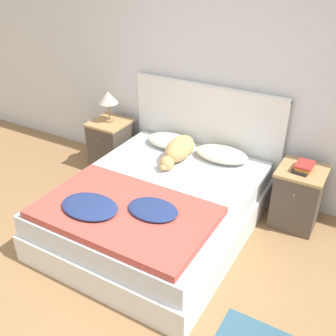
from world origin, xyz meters
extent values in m
plane|color=#997047|center=(0.00, 0.00, 0.00)|extent=(16.00, 16.00, 0.00)
cube|color=silver|center=(0.00, 2.13, 1.27)|extent=(9.00, 0.06, 2.55)
cube|color=white|center=(-0.08, 1.02, 0.14)|extent=(1.65, 2.02, 0.27)
cube|color=silver|center=(-0.08, 1.02, 0.38)|extent=(1.59, 1.96, 0.21)
cube|color=white|center=(-0.08, 2.06, 0.57)|extent=(1.73, 0.04, 1.14)
cylinder|color=white|center=(-0.08, 2.06, 1.14)|extent=(1.73, 0.06, 0.06)
cube|color=#4C4238|center=(-1.21, 1.79, 0.29)|extent=(0.41, 0.42, 0.58)
cube|color=tan|center=(-1.21, 1.79, 0.59)|extent=(0.44, 0.44, 0.03)
sphere|color=tan|center=(-1.21, 1.57, 0.45)|extent=(0.02, 0.02, 0.02)
cube|color=#4C4238|center=(1.04, 1.79, 0.29)|extent=(0.41, 0.42, 0.58)
cube|color=tan|center=(1.04, 1.79, 0.59)|extent=(0.44, 0.44, 0.03)
sphere|color=tan|center=(1.04, 1.57, 0.45)|extent=(0.02, 0.02, 0.02)
ellipsoid|color=beige|center=(-0.39, 1.81, 0.54)|extent=(0.57, 0.34, 0.12)
ellipsoid|color=beige|center=(0.22, 1.81, 0.54)|extent=(0.57, 0.34, 0.12)
cube|color=#BC4C42|center=(-0.08, 0.52, 0.51)|extent=(1.45, 0.91, 0.06)
ellipsoid|color=navy|center=(-0.34, 0.38, 0.57)|extent=(0.51, 0.36, 0.06)
ellipsoid|color=navy|center=(0.13, 0.61, 0.56)|extent=(0.43, 0.32, 0.05)
ellipsoid|color=tan|center=(-0.17, 1.61, 0.60)|extent=(0.23, 0.46, 0.24)
sphere|color=tan|center=(-0.17, 1.34, 0.55)|extent=(0.15, 0.15, 0.15)
ellipsoid|color=tan|center=(-0.17, 1.28, 0.54)|extent=(0.07, 0.08, 0.06)
cone|color=tan|center=(-0.21, 1.35, 0.61)|extent=(0.05, 0.05, 0.05)
cone|color=tan|center=(-0.13, 1.35, 0.61)|extent=(0.05, 0.05, 0.05)
ellipsoid|color=tan|center=(-0.13, 1.80, 0.53)|extent=(0.14, 0.21, 0.09)
cube|color=#232328|center=(1.04, 1.78, 0.62)|extent=(0.16, 0.23, 0.02)
cube|color=orange|center=(1.05, 1.78, 0.64)|extent=(0.15, 0.19, 0.03)
cube|color=#AD2D28|center=(1.05, 1.78, 0.67)|extent=(0.16, 0.21, 0.02)
cylinder|color=#9E7A4C|center=(-1.21, 1.80, 0.62)|extent=(0.11, 0.11, 0.02)
cylinder|color=#9E7A4C|center=(-1.21, 1.80, 0.73)|extent=(0.02, 0.02, 0.21)
cone|color=beige|center=(-1.21, 1.80, 0.90)|extent=(0.22, 0.22, 0.14)
camera|label=1|loc=(1.53, -1.57, 2.44)|focal=42.00mm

